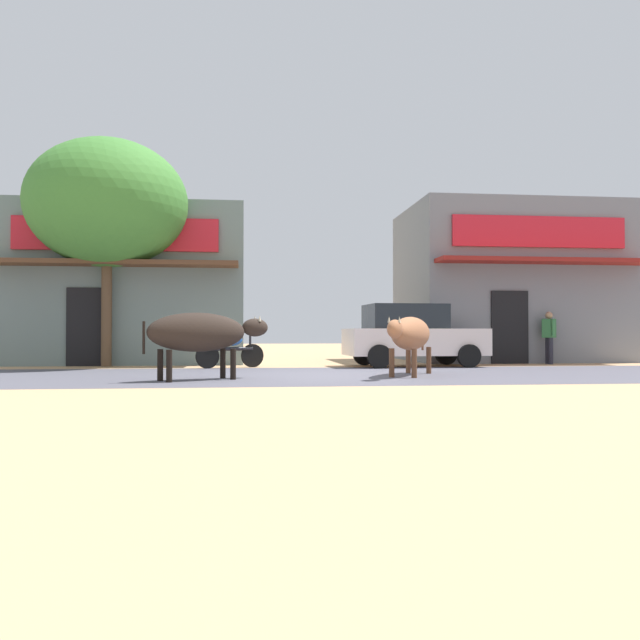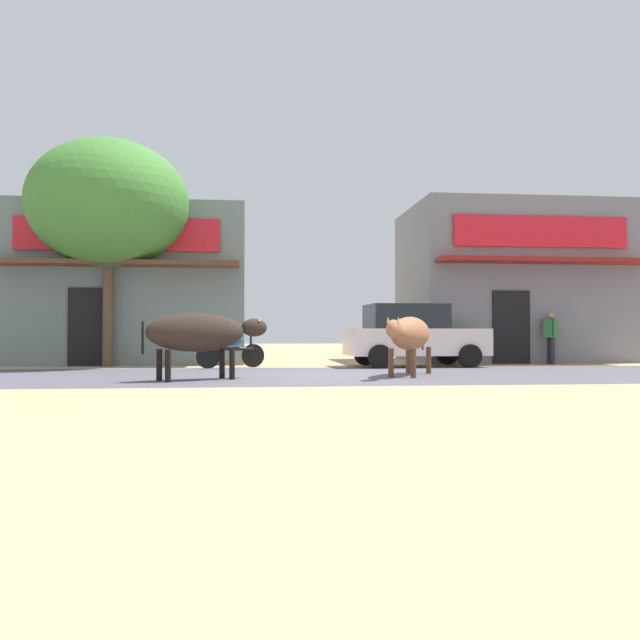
{
  "view_description": "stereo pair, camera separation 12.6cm",
  "coord_description": "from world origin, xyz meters",
  "px_view_note": "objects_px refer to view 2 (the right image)",
  "views": [
    {
      "loc": [
        -1.81,
        -14.06,
        0.9
      ],
      "look_at": [
        -0.04,
        1.16,
        1.19
      ],
      "focal_mm": 37.65,
      "sensor_mm": 36.0,
      "label": 1
    },
    {
      "loc": [
        -1.69,
        -14.07,
        0.9
      ],
      "look_at": [
        -0.04,
        1.16,
        1.19
      ],
      "focal_mm": 37.65,
      "sensor_mm": 36.0,
      "label": 2
    }
  ],
  "objects_px": {
    "parked_hatchback_car": "(412,335)",
    "parked_motorcycle": "(232,349)",
    "cow_far_dark": "(410,334)",
    "cow_near_brown": "(200,333)",
    "roadside_tree": "(109,204)",
    "pedestrian_by_shop": "(551,334)"
  },
  "relations": [
    {
      "from": "parked_motorcycle",
      "to": "cow_near_brown",
      "type": "height_order",
      "value": "cow_near_brown"
    },
    {
      "from": "cow_far_dark",
      "to": "pedestrian_by_shop",
      "type": "xyz_separation_m",
      "value": [
        5.23,
        4.58,
        -0.0
      ]
    },
    {
      "from": "roadside_tree",
      "to": "parked_hatchback_car",
      "type": "relative_size",
      "value": 1.63
    },
    {
      "from": "parked_motorcycle",
      "to": "cow_near_brown",
      "type": "bearing_deg",
      "value": -96.63
    },
    {
      "from": "parked_hatchback_car",
      "to": "cow_far_dark",
      "type": "relative_size",
      "value": 1.35
    },
    {
      "from": "cow_far_dark",
      "to": "cow_near_brown",
      "type": "bearing_deg",
      "value": -168.8
    },
    {
      "from": "cow_near_brown",
      "to": "cow_far_dark",
      "type": "height_order",
      "value": "cow_near_brown"
    },
    {
      "from": "cow_near_brown",
      "to": "pedestrian_by_shop",
      "type": "bearing_deg",
      "value": 29.76
    },
    {
      "from": "cow_far_dark",
      "to": "parked_motorcycle",
      "type": "bearing_deg",
      "value": 136.86
    },
    {
      "from": "roadside_tree",
      "to": "cow_near_brown",
      "type": "relative_size",
      "value": 2.48
    },
    {
      "from": "parked_motorcycle",
      "to": "pedestrian_by_shop",
      "type": "height_order",
      "value": "pedestrian_by_shop"
    },
    {
      "from": "roadside_tree",
      "to": "pedestrian_by_shop",
      "type": "relative_size",
      "value": 4.03
    },
    {
      "from": "cow_far_dark",
      "to": "parked_hatchback_car",
      "type": "bearing_deg",
      "value": 75.15
    },
    {
      "from": "cow_far_dark",
      "to": "roadside_tree",
      "type": "bearing_deg",
      "value": 147.07
    },
    {
      "from": "parked_hatchback_car",
      "to": "pedestrian_by_shop",
      "type": "height_order",
      "value": "parked_hatchback_car"
    },
    {
      "from": "parked_hatchback_car",
      "to": "parked_motorcycle",
      "type": "relative_size",
      "value": 2.16
    },
    {
      "from": "roadside_tree",
      "to": "cow_far_dark",
      "type": "bearing_deg",
      "value": -32.93
    },
    {
      "from": "parked_hatchback_car",
      "to": "pedestrian_by_shop",
      "type": "bearing_deg",
      "value": 11.95
    },
    {
      "from": "parked_hatchback_car",
      "to": "roadside_tree",
      "type": "bearing_deg",
      "value": 173.74
    },
    {
      "from": "roadside_tree",
      "to": "parked_motorcycle",
      "type": "bearing_deg",
      "value": -17.6
    },
    {
      "from": "parked_hatchback_car",
      "to": "parked_motorcycle",
      "type": "bearing_deg",
      "value": -178.03
    },
    {
      "from": "cow_near_brown",
      "to": "pedestrian_by_shop",
      "type": "height_order",
      "value": "pedestrian_by_shop"
    }
  ]
}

